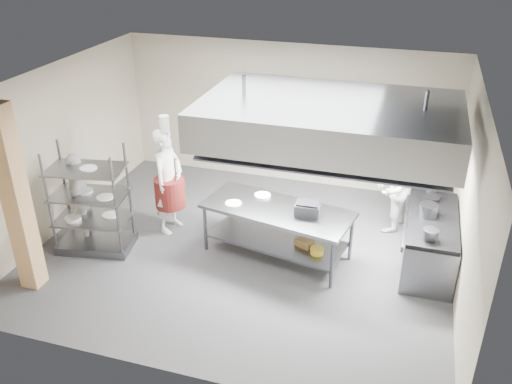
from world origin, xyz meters
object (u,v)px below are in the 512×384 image
(pass_rack, at_px, (90,200))
(chef_line, at_px, (392,188))
(island, at_px, (277,232))
(chef_head, at_px, (168,181))
(chef_plating, at_px, (80,198))
(stockpot, at_px, (428,210))
(cooking_range, at_px, (429,242))
(griddle, at_px, (308,209))

(pass_rack, height_order, chef_line, pass_rack)
(island, xyz_separation_m, chef_head, (-2.11, 0.27, 0.53))
(chef_plating, xyz_separation_m, stockpot, (5.83, 1.02, 0.16))
(pass_rack, distance_m, chef_line, 5.34)
(chef_line, bearing_deg, chef_plating, -53.89)
(pass_rack, height_order, cooking_range, pass_rack)
(pass_rack, distance_m, griddle, 3.68)
(island, xyz_separation_m, chef_plating, (-3.44, -0.53, 0.39))
(chef_plating, bearing_deg, cooking_range, 76.52)
(island, distance_m, chef_head, 2.19)
(cooking_range, xyz_separation_m, griddle, (-1.97, -0.52, 0.59))
(cooking_range, height_order, griddle, griddle)
(island, relative_size, chef_plating, 1.48)
(cooking_range, height_order, chef_head, chef_head)
(cooking_range, distance_m, stockpot, 0.59)
(chef_line, xyz_separation_m, griddle, (-1.25, -1.52, 0.16))
(chef_line, bearing_deg, island, -35.13)
(cooking_range, relative_size, chef_line, 1.19)
(chef_head, distance_m, chef_plating, 1.56)
(island, relative_size, griddle, 6.25)
(pass_rack, relative_size, chef_line, 1.12)
(chef_line, distance_m, stockpot, 1.17)
(pass_rack, bearing_deg, island, 2.69)
(stockpot, bearing_deg, griddle, -164.04)
(pass_rack, xyz_separation_m, griddle, (3.62, 0.66, 0.06))
(griddle, distance_m, stockpot, 1.95)
(island, height_order, cooking_range, island)
(island, height_order, chef_head, chef_head)
(pass_rack, bearing_deg, chef_plating, 142.50)
(chef_head, bearing_deg, island, -90.37)
(chef_plating, bearing_deg, island, 75.66)
(chef_head, relative_size, stockpot, 6.65)
(chef_plating, xyz_separation_m, griddle, (3.96, 0.49, 0.17))
(pass_rack, height_order, griddle, pass_rack)
(chef_line, distance_m, chef_plating, 5.58)
(chef_plating, bearing_deg, pass_rack, 39.45)
(island, height_order, stockpot, stockpot)
(island, distance_m, chef_plating, 3.50)
(cooking_range, distance_m, chef_plating, 6.03)
(chef_head, xyz_separation_m, griddle, (2.63, -0.31, 0.02))
(cooking_range, xyz_separation_m, chef_line, (-0.72, 1.00, 0.42))
(cooking_range, height_order, stockpot, stockpot)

